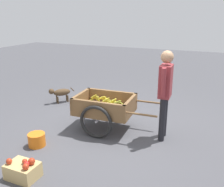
% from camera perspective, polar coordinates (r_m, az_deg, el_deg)
% --- Properties ---
extents(ground_plane, '(24.00, 24.00, 0.00)m').
position_cam_1_polar(ground_plane, '(5.13, 1.07, -8.10)').
color(ground_plane, '#47474C').
extents(fruit_cart, '(1.69, 0.98, 0.74)m').
position_cam_1_polar(fruit_cart, '(5.01, -1.58, -3.29)').
color(fruit_cart, brown).
rests_on(fruit_cart, ground).
extents(vendor_person, '(0.22, 0.59, 1.62)m').
position_cam_1_polar(vendor_person, '(4.56, 11.83, 1.29)').
color(vendor_person, black).
rests_on(vendor_person, ground).
extents(dog, '(0.46, 0.55, 0.40)m').
position_cam_1_polar(dog, '(6.68, -11.48, 0.23)').
color(dog, '#4C3823').
rests_on(dog, ground).
extents(plastic_bucket, '(0.30, 0.30, 0.23)m').
position_cam_1_polar(plastic_bucket, '(4.70, -16.52, -9.89)').
color(plastic_bucket, orange).
rests_on(plastic_bucket, ground).
extents(apple_crate, '(0.44, 0.32, 0.32)m').
position_cam_1_polar(apple_crate, '(3.92, -19.32, -15.89)').
color(apple_crate, tan).
rests_on(apple_crate, ground).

